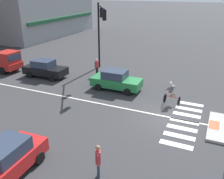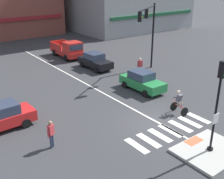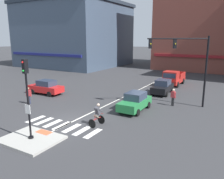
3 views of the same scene
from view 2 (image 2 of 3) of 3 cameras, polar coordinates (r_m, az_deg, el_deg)
The scene contains 20 objects.
ground_plane at distance 18.49m, azimuth 9.54°, elevation -7.03°, with size 300.00×300.00×0.00m, color #333335.
traffic_island at distance 16.47m, azimuth 19.35°, elevation -11.73°, with size 3.60×2.85×0.15m, color #A3A099.
tactile_pad_front at distance 16.92m, azimuth 16.38°, elevation -10.04°, with size 1.10×0.60×0.01m, color #DB5B38.
signal_pole at distance 15.05m, azimuth 20.83°, elevation -1.90°, with size 0.44×0.38×4.99m.
crosswalk_stripe_a at distance 16.18m, azimuth 5.08°, elevation -11.36°, with size 0.44×1.80×0.01m, color silver.
crosswalk_stripe_b at distance 16.72m, azimuth 7.51°, elevation -10.26°, with size 0.44×1.80×0.01m, color silver.
crosswalk_stripe_c at distance 17.30m, azimuth 9.77°, elevation -9.21°, with size 0.44×1.80×0.01m, color silver.
crosswalk_stripe_d at distance 17.91m, azimuth 11.86°, elevation -8.22°, with size 0.44×1.80×0.01m, color silver.
crosswalk_stripe_e at distance 18.55m, azimuth 13.81°, elevation -7.29°, with size 0.44×1.80×0.01m, color silver.
crosswalk_stripe_f at distance 19.21m, azimuth 15.61°, elevation -6.41°, with size 0.44×1.80×0.01m, color silver.
crosswalk_stripe_g at distance 19.89m, azimuth 17.29°, elevation -5.59°, with size 0.44×1.80×0.01m, color silver.
lane_centre_line at distance 25.77m, azimuth -6.32°, elevation 1.71°, with size 0.14×28.00×0.01m, color silver.
traffic_light_mast at distance 27.22m, azimuth 7.63°, elevation 12.73°, with size 4.74×3.07×6.55m.
car_black_eastbound_far at distance 29.11m, azimuth -3.50°, elevation 5.86°, with size 1.96×4.16×1.64m.
car_green_eastbound_mid at distance 23.47m, azimuth 6.16°, elevation 1.76°, with size 1.88×4.12×1.64m.
car_red_cross_left at distance 18.69m, azimuth -21.75°, elevation -5.27°, with size 4.16×1.97×1.64m.
pickup_truck_red_eastbound_distant at distance 33.41m, azimuth -8.94°, elevation 8.05°, with size 2.09×5.11×2.08m.
cyclist at distance 19.85m, azimuth 13.55°, elevation -2.45°, with size 0.78×1.16×1.68m.
pedestrian_at_curb_left at distance 15.82m, azimuth -12.38°, elevation -8.51°, with size 0.51×0.35×1.67m.
pedestrian_waiting_far_side at distance 27.22m, azimuth 5.75°, elevation 5.02°, with size 0.53×0.32×1.67m.
Camera 2 is at (-11.97, -10.95, 8.87)m, focal length 44.70 mm.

